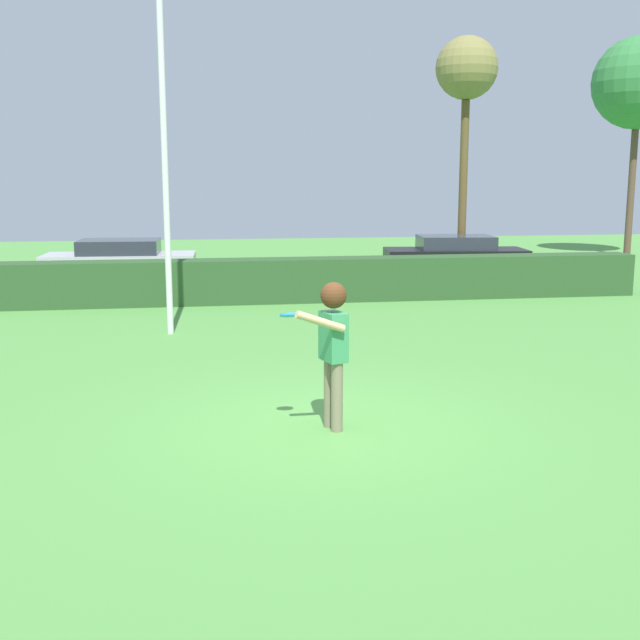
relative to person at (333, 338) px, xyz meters
name	(u,v)px	position (x,y,z in m)	size (l,w,h in m)	color
ground_plane	(326,427)	(-0.06, 0.07, -1.11)	(60.00, 60.00, 0.00)	#539543
person	(333,338)	(0.00, 0.00, 0.00)	(0.67, 0.70, 1.78)	#7E7359
frisbee	(289,315)	(-0.51, -0.03, 0.30)	(0.22, 0.22, 0.09)	#268CE5
lamppost	(164,137)	(-2.07, 6.30, 2.61)	(0.24, 0.24, 6.79)	silver
hedge_row	(259,281)	(-0.06, 9.95, -0.59)	(19.05, 0.90, 1.04)	#2A4D26
parked_car_silver	(120,260)	(-3.66, 13.97, -0.42)	(4.27, 1.95, 1.25)	#B7B7BC
parked_car_black	(455,254)	(6.23, 13.96, -0.42)	(4.37, 2.21, 1.25)	black
maple_tree	(638,84)	(14.76, 18.96, 5.26)	(3.36, 3.36, 8.09)	brown
bare_elm_tree	(467,74)	(6.78, 15.04, 4.98)	(1.90, 1.90, 7.21)	brown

